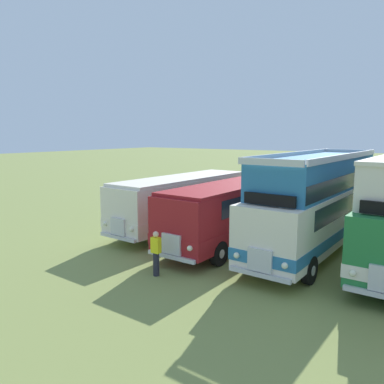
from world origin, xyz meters
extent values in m
cube|color=silver|center=(-11.06, 0.31, 1.70)|extent=(2.95, 9.66, 2.30)
cube|color=silver|center=(-11.06, 0.31, 1.10)|extent=(2.99, 9.71, 0.44)
cube|color=#19232D|center=(-11.04, 0.71, 2.30)|extent=(2.87, 7.27, 0.76)
cube|color=#19232D|center=(-11.28, -4.40, 2.35)|extent=(2.20, 0.20, 0.90)
cube|color=silver|center=(-11.29, -4.51, 1.10)|extent=(0.90, 0.16, 0.80)
cube|color=silver|center=(-11.29, -4.54, 0.60)|extent=(2.30, 0.25, 0.16)
sphere|color=#EAEACC|center=(-10.39, -4.56, 1.10)|extent=(0.22, 0.22, 0.22)
sphere|color=#EAEACC|center=(-12.19, -4.48, 1.10)|extent=(0.22, 0.22, 0.22)
cube|color=silver|center=(-11.06, 0.31, 2.92)|extent=(2.89, 9.26, 0.14)
cylinder|color=black|center=(-10.06, -2.92, 0.52)|extent=(0.33, 1.05, 1.04)
cylinder|color=silver|center=(-9.91, -2.92, 0.52)|extent=(0.04, 0.36, 0.36)
cylinder|color=black|center=(-12.36, -2.81, 0.52)|extent=(0.33, 1.05, 1.04)
cylinder|color=silver|center=(-12.51, -2.80, 0.52)|extent=(0.04, 0.36, 0.36)
cylinder|color=black|center=(-9.77, 3.23, 0.52)|extent=(0.33, 1.05, 1.04)
cylinder|color=silver|center=(-9.62, 3.23, 0.52)|extent=(0.04, 0.36, 0.36)
cylinder|color=black|center=(-12.06, 3.34, 0.52)|extent=(0.33, 1.05, 1.04)
cylinder|color=silver|center=(-12.21, 3.35, 0.52)|extent=(0.04, 0.36, 0.36)
cube|color=maroon|center=(-7.37, -0.15, 1.70)|extent=(2.80, 10.38, 2.30)
cube|color=maroon|center=(-7.37, -0.15, 1.10)|extent=(2.84, 10.42, 0.44)
cube|color=#19232D|center=(-7.36, 0.25, 2.30)|extent=(2.76, 7.98, 0.76)
cube|color=#19232D|center=(-7.52, -5.24, 2.35)|extent=(2.20, 0.17, 0.90)
cube|color=silver|center=(-7.52, -5.35, 1.10)|extent=(0.90, 0.15, 0.80)
cube|color=silver|center=(-7.53, -5.38, 0.60)|extent=(2.30, 0.21, 0.16)
sphere|color=#EAEACC|center=(-6.63, -5.39, 1.10)|extent=(0.22, 0.22, 0.22)
sphere|color=#EAEACC|center=(-8.42, -5.33, 1.10)|extent=(0.22, 0.22, 0.22)
cube|color=maroon|center=(-7.37, -0.15, 2.92)|extent=(2.75, 9.97, 0.14)
cylinder|color=black|center=(-6.33, -3.74, 0.52)|extent=(0.31, 1.05, 1.04)
cylinder|color=silver|center=(-6.18, -3.74, 0.52)|extent=(0.03, 0.36, 0.36)
cylinder|color=black|center=(-8.63, -3.67, 0.52)|extent=(0.31, 1.05, 1.04)
cylinder|color=silver|center=(-8.78, -3.66, 0.52)|extent=(0.03, 0.36, 0.36)
cylinder|color=black|center=(-6.12, 3.17, 0.52)|extent=(0.31, 1.05, 1.04)
cylinder|color=silver|center=(-5.97, 3.16, 0.52)|extent=(0.03, 0.36, 0.36)
cylinder|color=black|center=(-8.42, 3.24, 0.52)|extent=(0.31, 1.05, 1.04)
cylinder|color=silver|center=(-8.57, 3.24, 0.52)|extent=(0.03, 0.36, 0.36)
cube|color=silver|center=(-3.69, 0.28, 1.70)|extent=(2.89, 10.87, 2.30)
cube|color=teal|center=(-3.69, 0.28, 1.10)|extent=(2.93, 10.91, 0.44)
cube|color=#19232D|center=(-3.67, 0.68, 2.30)|extent=(2.83, 8.47, 0.76)
cube|color=#19232D|center=(-3.88, -5.05, 2.35)|extent=(2.20, 0.18, 0.90)
cube|color=silver|center=(-3.88, -5.16, 1.10)|extent=(0.90, 0.15, 0.80)
cube|color=silver|center=(-3.88, -5.19, 0.60)|extent=(2.30, 0.22, 0.16)
sphere|color=#EAEACC|center=(-2.98, -5.20, 1.10)|extent=(0.22, 0.22, 0.22)
sphere|color=#EAEACC|center=(-4.78, -5.14, 1.10)|extent=(0.22, 0.22, 0.22)
cube|color=teal|center=(-3.68, 0.53, 3.60)|extent=(2.75, 9.97, 1.50)
cube|color=silver|center=(-3.86, -4.61, 4.40)|extent=(2.40, 0.19, 0.24)
cube|color=silver|center=(-3.52, 4.97, 4.40)|extent=(2.40, 0.19, 0.24)
cube|color=silver|center=(-2.48, 0.49, 4.40)|extent=(0.46, 9.89, 0.24)
cube|color=silver|center=(-4.88, 0.57, 4.40)|extent=(0.46, 9.89, 0.24)
cube|color=#19232D|center=(-3.68, 0.53, 3.30)|extent=(2.79, 9.87, 0.64)
cube|color=black|center=(-3.86, -4.56, 3.10)|extent=(1.90, 0.19, 0.40)
cylinder|color=black|center=(-2.67, -3.55, 0.52)|extent=(0.32, 1.05, 1.04)
cylinder|color=silver|center=(-2.52, -3.56, 0.52)|extent=(0.03, 0.36, 0.36)
cylinder|color=black|center=(-4.97, -3.47, 0.52)|extent=(0.32, 1.05, 1.04)
cylinder|color=silver|center=(-5.12, -3.47, 0.52)|extent=(0.03, 0.36, 0.36)
cylinder|color=black|center=(-2.41, 3.83, 0.52)|extent=(0.32, 1.05, 1.04)
cylinder|color=silver|center=(-2.26, 3.82, 0.52)|extent=(0.03, 0.36, 0.36)
cylinder|color=black|center=(-4.71, 3.91, 0.52)|extent=(0.32, 1.05, 1.04)
cylinder|color=silver|center=(-4.86, 3.92, 0.52)|extent=(0.03, 0.36, 0.36)
cube|color=silver|center=(-0.11, -4.71, 0.60)|extent=(2.30, 0.19, 0.16)
sphere|color=#EAEACC|center=(-1.01, -4.67, 1.10)|extent=(0.22, 0.22, 0.22)
cylinder|color=black|center=(-1.22, -3.00, 0.52)|extent=(0.30, 1.05, 1.04)
cylinder|color=silver|center=(-1.37, -3.00, 0.52)|extent=(0.03, 0.36, 0.36)
cylinder|color=silver|center=(-1.23, 3.25, 0.52)|extent=(0.03, 0.36, 0.36)
cylinder|color=#23232D|center=(-7.72, -6.05, 0.45)|extent=(0.24, 0.24, 0.90)
cube|color=yellow|center=(-7.72, -6.05, 1.20)|extent=(0.36, 0.22, 0.60)
sphere|color=beige|center=(-7.72, -6.05, 1.62)|extent=(0.22, 0.22, 0.22)
cylinder|color=#8C704C|center=(-14.06, 11.20, 0.53)|extent=(0.08, 0.08, 1.05)
cylinder|color=#8C704C|center=(-7.03, 11.20, 0.53)|extent=(0.08, 0.08, 1.05)
camera|label=1|loc=(1.27, -16.71, 5.35)|focal=35.70mm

